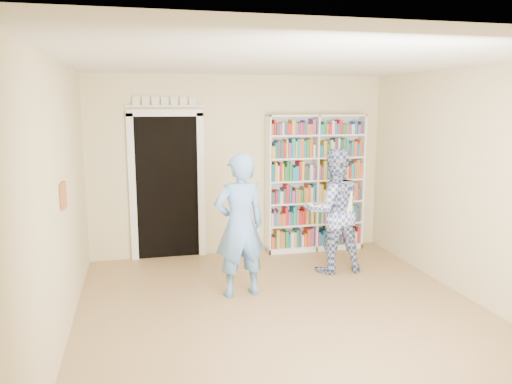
% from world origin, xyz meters
% --- Properties ---
extents(floor, '(5.00, 5.00, 0.00)m').
position_xyz_m(floor, '(0.00, 0.00, 0.00)').
color(floor, '#A47E4F').
rests_on(floor, ground).
extents(ceiling, '(5.00, 5.00, 0.00)m').
position_xyz_m(ceiling, '(0.00, 0.00, 2.70)').
color(ceiling, white).
rests_on(ceiling, wall_back).
extents(wall_back, '(4.50, 0.00, 4.50)m').
position_xyz_m(wall_back, '(0.00, 2.50, 1.35)').
color(wall_back, beige).
rests_on(wall_back, floor).
extents(wall_left, '(0.00, 5.00, 5.00)m').
position_xyz_m(wall_left, '(-2.25, 0.00, 1.35)').
color(wall_left, beige).
rests_on(wall_left, floor).
extents(wall_right, '(0.00, 5.00, 5.00)m').
position_xyz_m(wall_right, '(2.25, 0.00, 1.35)').
color(wall_right, beige).
rests_on(wall_right, floor).
extents(bookshelf, '(1.54, 0.29, 2.12)m').
position_xyz_m(bookshelf, '(1.16, 2.34, 1.07)').
color(bookshelf, white).
rests_on(bookshelf, floor).
extents(doorway, '(1.10, 0.08, 2.43)m').
position_xyz_m(doorway, '(-1.10, 2.48, 1.18)').
color(doorway, black).
rests_on(doorway, floor).
extents(wall_art, '(0.03, 0.25, 0.25)m').
position_xyz_m(wall_art, '(-2.23, 0.20, 1.40)').
color(wall_art, brown).
rests_on(wall_art, wall_left).
extents(man_blue, '(0.68, 0.50, 1.72)m').
position_xyz_m(man_blue, '(-0.37, 0.74, 0.86)').
color(man_blue, '#6498DE').
rests_on(man_blue, floor).
extents(man_plaid, '(0.83, 0.65, 1.69)m').
position_xyz_m(man_plaid, '(1.05, 1.32, 0.85)').
color(man_plaid, '#344DA0').
rests_on(man_plaid, floor).
extents(paper_sheet, '(0.21, 0.02, 0.29)m').
position_xyz_m(paper_sheet, '(1.12, 1.10, 1.00)').
color(paper_sheet, white).
rests_on(paper_sheet, man_plaid).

